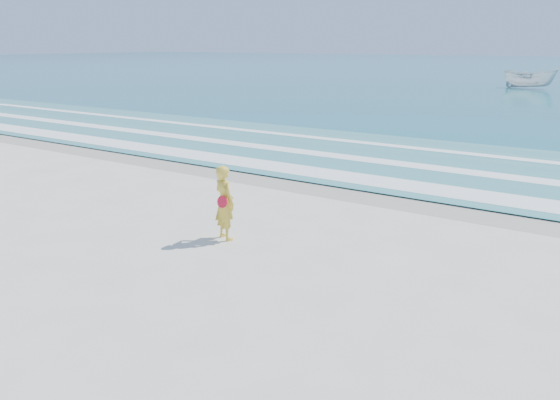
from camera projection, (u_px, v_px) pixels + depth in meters
The scene contains 8 objects.
ground at pixel (127, 306), 9.29m from camera, with size 400.00×400.00×0.00m, color silver.
wet_sand at pixel (357, 191), 16.51m from camera, with size 400.00×2.40×0.00m, color #B2A893.
shallow at pixel (415, 161), 20.51m from camera, with size 400.00×10.00×0.01m, color #59B7AD.
foam_near at pixel (375, 181), 17.54m from camera, with size 400.00×1.40×0.01m, color white.
foam_mid at pixel (407, 165), 19.87m from camera, with size 400.00×0.90×0.01m, color white.
foam_far at pixel (436, 150), 22.52m from camera, with size 400.00×0.60×0.01m, color white.
boat at pixel (530, 79), 53.22m from camera, with size 1.82×4.85×1.87m, color silver.
woman at pixel (225, 203), 12.27m from camera, with size 0.73×0.61×1.72m.
Camera 1 is at (6.81, -5.60, 4.31)m, focal length 35.00 mm.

